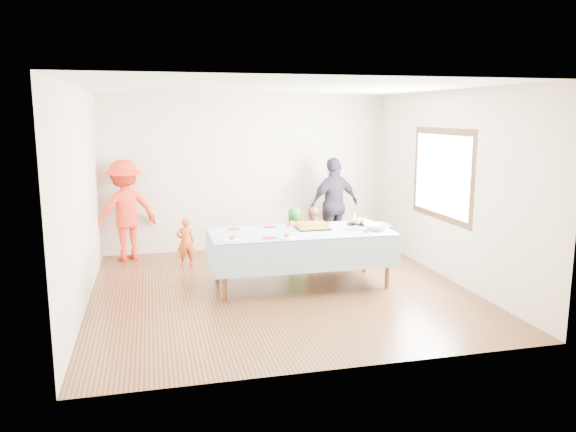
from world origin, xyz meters
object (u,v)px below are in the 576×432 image
birthday_cake (313,226)px  dining_chair (335,224)px  adult_left (125,210)px  party_table (301,235)px

birthday_cake → dining_chair: (0.92, 1.75, -0.34)m
dining_chair → adult_left: 3.55m
party_table → adult_left: 3.18m
party_table → birthday_cake: birthday_cake is taller
dining_chair → birthday_cake: bearing=-127.8°
birthday_cake → adult_left: size_ratio=0.28×
party_table → dining_chair: dining_chair is taller
dining_chair → adult_left: bearing=166.3°
party_table → adult_left: adult_left is taller
birthday_cake → party_table: bearing=-152.4°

